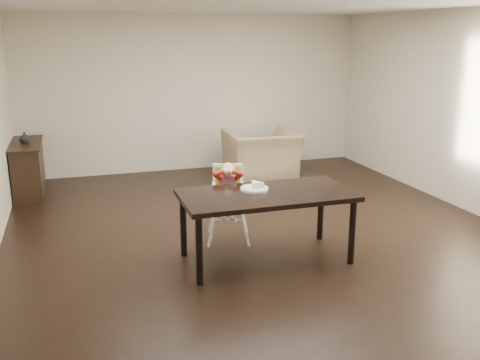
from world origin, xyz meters
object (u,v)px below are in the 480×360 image
(dining_table, at_px, (267,200))
(armchair, at_px, (262,146))
(sideboard, at_px, (28,168))
(high_chair, at_px, (228,185))

(dining_table, height_order, armchair, armchair)
(dining_table, bearing_deg, sideboard, 126.80)
(high_chair, bearing_deg, armchair, 78.08)
(armchair, distance_m, sideboard, 3.73)
(sideboard, bearing_deg, dining_table, -53.20)
(high_chair, height_order, armchair, armchair)
(dining_table, xyz_separation_m, sideboard, (-2.56, 3.42, -0.27))
(dining_table, height_order, high_chair, high_chair)
(dining_table, distance_m, high_chair, 0.74)
(dining_table, relative_size, armchair, 1.52)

